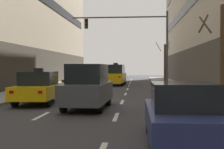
% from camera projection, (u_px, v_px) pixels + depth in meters
% --- Properties ---
extents(ground_plane, '(120.00, 120.00, 0.00)m').
position_uv_depth(ground_plane, '(90.00, 106.00, 14.71)').
color(ground_plane, '#38383D').
extents(sidewalk_right, '(3.19, 80.00, 0.14)m').
position_uv_depth(sidewalk_right, '(215.00, 106.00, 14.20)').
color(sidewalk_right, gray).
rests_on(sidewalk_right, ground).
extents(lane_stripe_l1_s3, '(0.16, 2.00, 0.01)m').
position_uv_depth(lane_stripe_l1_s3, '(42.00, 116.00, 11.84)').
color(lane_stripe_l1_s3, silver).
rests_on(lane_stripe_l1_s3, ground).
extents(lane_stripe_l1_s4, '(0.16, 2.00, 0.01)m').
position_uv_depth(lane_stripe_l1_s4, '(70.00, 101.00, 16.83)').
color(lane_stripe_l1_s4, silver).
rests_on(lane_stripe_l1_s4, ground).
extents(lane_stripe_l1_s5, '(0.16, 2.00, 0.01)m').
position_uv_depth(lane_stripe_l1_s5, '(85.00, 94.00, 21.81)').
color(lane_stripe_l1_s5, silver).
rests_on(lane_stripe_l1_s5, ground).
extents(lane_stripe_l1_s6, '(0.16, 2.00, 0.01)m').
position_uv_depth(lane_stripe_l1_s6, '(95.00, 89.00, 26.79)').
color(lane_stripe_l1_s6, silver).
rests_on(lane_stripe_l1_s6, ground).
extents(lane_stripe_l1_s7, '(0.16, 2.00, 0.01)m').
position_uv_depth(lane_stripe_l1_s7, '(101.00, 85.00, 31.77)').
color(lane_stripe_l1_s7, silver).
rests_on(lane_stripe_l1_s7, ground).
extents(lane_stripe_l1_s8, '(0.16, 2.00, 0.01)m').
position_uv_depth(lane_stripe_l1_s8, '(106.00, 83.00, 36.75)').
color(lane_stripe_l1_s8, silver).
rests_on(lane_stripe_l1_s8, ground).
extents(lane_stripe_l1_s9, '(0.16, 2.00, 0.01)m').
position_uv_depth(lane_stripe_l1_s9, '(110.00, 81.00, 41.73)').
color(lane_stripe_l1_s9, silver).
rests_on(lane_stripe_l1_s9, ground).
extents(lane_stripe_l1_s10, '(0.16, 2.00, 0.01)m').
position_uv_depth(lane_stripe_l1_s10, '(112.00, 80.00, 46.71)').
color(lane_stripe_l1_s10, silver).
rests_on(lane_stripe_l1_s10, ground).
extents(lane_stripe_l2_s3, '(0.16, 2.00, 0.01)m').
position_uv_depth(lane_stripe_l2_s3, '(116.00, 117.00, 11.59)').
color(lane_stripe_l2_s3, silver).
rests_on(lane_stripe_l2_s3, ground).
extents(lane_stripe_l2_s4, '(0.16, 2.00, 0.01)m').
position_uv_depth(lane_stripe_l2_s4, '(122.00, 102.00, 16.58)').
color(lane_stripe_l2_s4, silver).
rests_on(lane_stripe_l2_s4, ground).
extents(lane_stripe_l2_s5, '(0.16, 2.00, 0.01)m').
position_uv_depth(lane_stripe_l2_s5, '(125.00, 94.00, 21.56)').
color(lane_stripe_l2_s5, silver).
rests_on(lane_stripe_l2_s5, ground).
extents(lane_stripe_l2_s6, '(0.16, 2.00, 0.01)m').
position_uv_depth(lane_stripe_l2_s6, '(128.00, 89.00, 26.54)').
color(lane_stripe_l2_s6, silver).
rests_on(lane_stripe_l2_s6, ground).
extents(lane_stripe_l2_s7, '(0.16, 2.00, 0.01)m').
position_uv_depth(lane_stripe_l2_s7, '(129.00, 86.00, 31.52)').
color(lane_stripe_l2_s7, silver).
rests_on(lane_stripe_l2_s7, ground).
extents(lane_stripe_l2_s8, '(0.16, 2.00, 0.01)m').
position_uv_depth(lane_stripe_l2_s8, '(130.00, 83.00, 36.50)').
color(lane_stripe_l2_s8, silver).
rests_on(lane_stripe_l2_s8, ground).
extents(lane_stripe_l2_s9, '(0.16, 2.00, 0.01)m').
position_uv_depth(lane_stripe_l2_s9, '(131.00, 81.00, 41.48)').
color(lane_stripe_l2_s9, silver).
rests_on(lane_stripe_l2_s9, ground).
extents(lane_stripe_l2_s10, '(0.16, 2.00, 0.01)m').
position_uv_depth(lane_stripe_l2_s10, '(131.00, 80.00, 46.46)').
color(lane_stripe_l2_s10, silver).
rests_on(lane_stripe_l2_s10, ground).
extents(taxi_driving_0, '(2.13, 4.68, 1.91)m').
position_uv_depth(taxi_driving_0, '(39.00, 88.00, 15.86)').
color(taxi_driving_0, black).
rests_on(taxi_driving_0, ground).
extents(car_driving_1, '(1.80, 4.22, 1.58)m').
position_uv_depth(car_driving_1, '(77.00, 81.00, 25.83)').
color(car_driving_1, black).
rests_on(car_driving_1, ground).
extents(car_driving_2, '(1.99, 4.41, 2.10)m').
position_uv_depth(car_driving_2, '(88.00, 87.00, 13.89)').
color(car_driving_2, black).
rests_on(car_driving_2, ground).
extents(taxi_driving_3, '(2.08, 4.61, 2.38)m').
position_uv_depth(taxi_driving_3, '(96.00, 74.00, 38.11)').
color(taxi_driving_3, black).
rests_on(taxi_driving_3, ground).
extents(taxi_driving_4, '(2.17, 4.74, 2.44)m').
position_uv_depth(taxi_driving_4, '(116.00, 75.00, 32.08)').
color(taxi_driving_4, black).
rests_on(taxi_driving_4, ground).
extents(car_driving_5, '(1.96, 4.30, 2.04)m').
position_uv_depth(car_driving_5, '(119.00, 74.00, 40.16)').
color(car_driving_5, black).
rests_on(car_driving_5, ground).
extents(car_parked_0, '(1.77, 4.19, 1.57)m').
position_uv_depth(car_parked_0, '(183.00, 114.00, 7.37)').
color(car_parked_0, black).
rests_on(car_parked_0, ground).
extents(traffic_signal_0, '(8.30, 0.35, 6.63)m').
position_uv_depth(traffic_signal_0, '(139.00, 36.00, 25.31)').
color(traffic_signal_0, '#4C4C51').
rests_on(traffic_signal_0, sidewalk_right).
extents(street_tree_0, '(1.66, 1.74, 5.04)m').
position_uv_depth(street_tree_0, '(165.00, 62.00, 35.90)').
color(street_tree_0, '#4C3823').
rests_on(street_tree_0, sidewalk_right).
extents(street_tree_1, '(2.16, 2.15, 4.63)m').
position_uv_depth(street_tree_1, '(223.00, 54.00, 11.82)').
color(street_tree_1, '#4C3823').
rests_on(street_tree_1, sidewalk_right).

